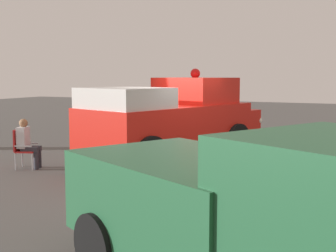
% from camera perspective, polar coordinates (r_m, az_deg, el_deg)
% --- Properties ---
extents(ground_plane, '(60.00, 60.00, 0.00)m').
position_cam_1_polar(ground_plane, '(11.73, 1.56, -5.43)').
color(ground_plane, '#514F4C').
extents(vintage_fire_truck, '(3.94, 6.33, 2.59)m').
position_cam_1_polar(vintage_fire_truck, '(12.41, 0.73, 0.82)').
color(vintage_fire_truck, black).
rests_on(vintage_fire_truck, ground).
extents(parked_pickup, '(5.09, 3.80, 1.90)m').
position_cam_1_polar(parked_pickup, '(4.76, 10.89, -11.00)').
color(parked_pickup, black).
rests_on(parked_pickup, ground).
extents(lawn_chair_near_truck, '(0.64, 0.64, 1.02)m').
position_cam_1_polar(lawn_chair_near_truck, '(12.30, -17.80, -2.38)').
color(lawn_chair_near_truck, '#B7BABF').
rests_on(lawn_chair_near_truck, ground).
extents(lawn_chair_by_car, '(0.68, 0.68, 1.02)m').
position_cam_1_polar(lawn_chair_by_car, '(9.09, 10.45, -5.20)').
color(lawn_chair_by_car, '#B7BABF').
rests_on(lawn_chair_by_car, ground).
extents(spectator_seated, '(0.63, 0.54, 1.29)m').
position_cam_1_polar(spectator_seated, '(12.24, -17.23, -1.89)').
color(spectator_seated, '#383842').
rests_on(spectator_seated, ground).
extents(spectator_standing, '(0.35, 0.65, 1.68)m').
position_cam_1_polar(spectator_standing, '(15.39, -3.63, 1.02)').
color(spectator_standing, '#2D334C').
rests_on(spectator_standing, ground).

